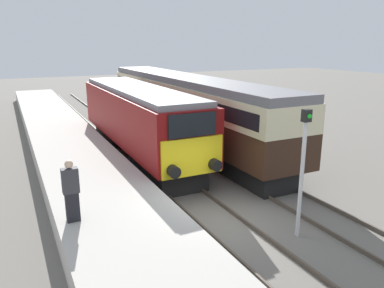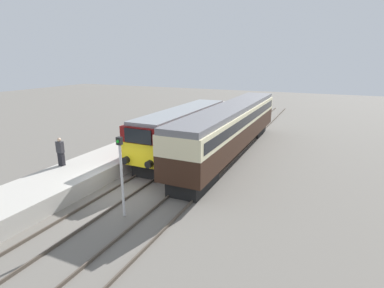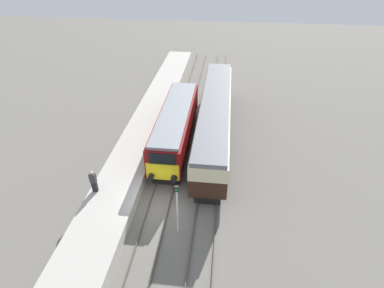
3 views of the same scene
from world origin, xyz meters
name	(u,v)px [view 2 (image 2 of 3)]	position (x,y,z in m)	size (l,w,h in m)	color
ground_plane	(120,195)	(0.00, 0.00, 0.00)	(120.00, 120.00, 0.00)	slate
platform_left	(147,144)	(-3.30, 8.00, 0.48)	(3.50, 50.00, 0.96)	#B7B2A8
rails_near_track	(164,166)	(0.00, 5.00, 0.07)	(1.51, 60.00, 0.14)	#4C4238
rails_far_track	(209,173)	(3.40, 5.00, 0.07)	(1.50, 60.00, 0.14)	#4C4238
locomotive	(183,130)	(0.00, 8.16, 2.02)	(2.70, 12.71, 3.65)	black
passenger_carriage	(232,125)	(3.40, 9.93, 2.40)	(2.75, 19.01, 3.94)	black
person_on_platform	(60,152)	(-4.58, 0.29, 1.84)	(0.44, 0.26, 1.78)	black
signal_post	(121,171)	(1.70, -1.84, 2.35)	(0.24, 0.28, 3.96)	silver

